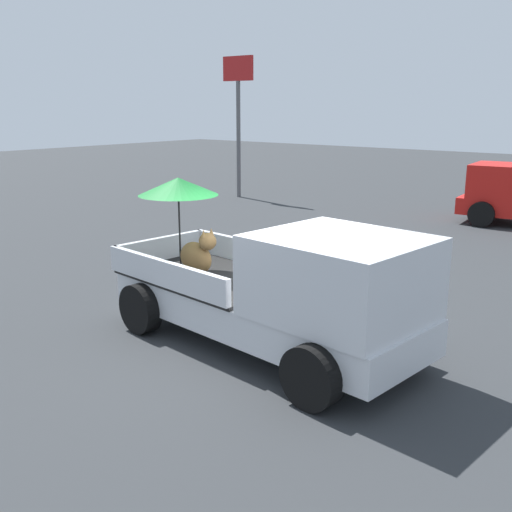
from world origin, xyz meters
TOP-DOWN VIEW (x-y plane):
  - ground_plane at (0.00, 0.00)m, footprint 80.00×80.00m
  - pickup_truck_main at (0.40, -0.05)m, footprint 5.21×2.66m
  - motel_sign at (-10.03, 11.24)m, footprint 1.40×0.16m

SIDE VIEW (x-z plane):
  - ground_plane at x=0.00m, z-range 0.00..0.00m
  - pickup_truck_main at x=0.40m, z-range -0.23..2.19m
  - motel_sign at x=-10.03m, z-range 1.07..6.39m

